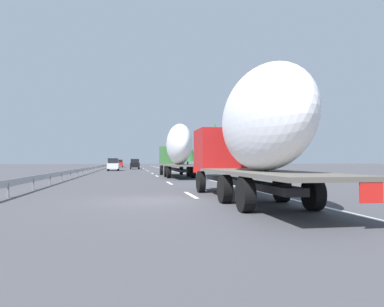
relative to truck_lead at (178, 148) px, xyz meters
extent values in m
plane|color=#424247|center=(19.57, 3.60, -2.77)|extent=(260.00, 260.00, 0.00)
cube|color=white|center=(-18.43, 1.80, -2.77)|extent=(3.20, 0.20, 0.01)
cube|color=white|center=(-9.42, 1.80, -2.77)|extent=(3.20, 0.20, 0.01)
cube|color=white|center=(2.58, 1.80, -2.77)|extent=(3.20, 0.20, 0.01)
cube|color=white|center=(9.97, 1.80, -2.77)|extent=(3.20, 0.20, 0.01)
cube|color=white|center=(20.47, 1.80, -2.77)|extent=(3.20, 0.20, 0.01)
cube|color=white|center=(27.48, 1.80, -2.77)|extent=(3.20, 0.20, 0.01)
cube|color=white|center=(41.47, 1.80, -2.77)|extent=(3.20, 0.20, 0.01)
cube|color=white|center=(37.69, 1.80, -2.77)|extent=(3.20, 0.20, 0.01)
cube|color=white|center=(61.12, 1.80, -2.77)|extent=(3.20, 0.20, 0.01)
cube|color=white|center=(80.39, 1.80, -2.77)|extent=(3.20, 0.20, 0.01)
cube|color=white|center=(24.57, -1.90, -2.77)|extent=(110.00, 0.20, 0.01)
cube|color=#387038|center=(5.22, 0.00, -0.62)|extent=(2.40, 2.50, 1.90)
cube|color=black|center=(6.32, 0.00, -0.12)|extent=(0.08, 2.12, 0.80)
cube|color=#262628|center=(1.99, 0.00, -2.10)|extent=(11.86, 0.70, 0.24)
cube|color=#59544C|center=(-1.23, 0.00, -1.63)|extent=(10.50, 2.50, 0.12)
ellipsoid|color=white|center=(-0.93, 0.00, 0.32)|extent=(7.97, 2.20, 3.78)
cube|color=red|center=(-6.45, -0.69, -1.87)|extent=(0.04, 0.56, 0.56)
cylinder|color=black|center=(5.22, 1.10, -2.25)|extent=(1.04, 0.30, 1.04)
cylinder|color=black|center=(5.22, -1.10, -2.25)|extent=(1.04, 0.30, 1.04)
cylinder|color=black|center=(-0.03, 1.10, -2.25)|extent=(1.04, 0.35, 1.04)
cylinder|color=black|center=(-0.03, -1.10, -2.25)|extent=(1.04, 0.35, 1.04)
cylinder|color=black|center=(-2.43, 1.10, -2.25)|extent=(1.04, 0.35, 1.04)
cylinder|color=black|center=(-2.43, -1.10, -2.25)|extent=(1.04, 0.35, 1.04)
cube|color=#B21919|center=(-17.24, 0.00, -0.62)|extent=(2.40, 2.50, 1.90)
cube|color=black|center=(-16.14, 0.00, -0.12)|extent=(0.08, 2.12, 0.80)
cube|color=#262628|center=(-20.13, 0.00, -2.10)|extent=(10.63, 0.70, 0.24)
cube|color=#59544C|center=(-23.02, 0.00, -1.63)|extent=(9.15, 2.50, 0.12)
ellipsoid|color=white|center=(-22.69, 0.00, 0.24)|extent=(7.03, 2.20, 3.61)
cube|color=red|center=(-27.56, -0.69, -1.87)|extent=(0.04, 0.56, 0.56)
cylinder|color=black|center=(-17.24, 1.10, -2.25)|extent=(1.04, 0.30, 1.04)
cylinder|color=black|center=(-17.24, -1.10, -2.25)|extent=(1.04, 0.30, 1.04)
cylinder|color=black|center=(-21.82, 1.10, -2.25)|extent=(1.04, 0.35, 1.04)
cylinder|color=black|center=(-21.82, -1.10, -2.25)|extent=(1.04, 0.35, 1.04)
cylinder|color=black|center=(-24.22, 1.10, -2.25)|extent=(1.04, 0.35, 1.04)
cylinder|color=black|center=(-24.22, -1.10, -2.25)|extent=(1.04, 0.35, 1.04)
cube|color=black|center=(34.55, 3.59, -2.03)|extent=(4.30, 1.73, 0.84)
cube|color=black|center=(34.23, 3.59, -1.24)|extent=(2.37, 1.53, 0.74)
cylinder|color=black|center=(35.89, 4.35, -2.45)|extent=(0.64, 0.22, 0.64)
cylinder|color=black|center=(35.89, 2.82, -2.45)|extent=(0.64, 0.22, 0.64)
cylinder|color=black|center=(33.22, 4.35, -2.45)|extent=(0.64, 0.22, 0.64)
cylinder|color=black|center=(33.22, 2.82, -2.45)|extent=(0.64, 0.22, 0.64)
cube|color=red|center=(56.20, 7.02, -2.03)|extent=(4.11, 1.77, 0.84)
cube|color=black|center=(55.89, 7.02, -1.28)|extent=(2.26, 1.56, 0.67)
cylinder|color=black|center=(57.48, 7.80, -2.45)|extent=(0.64, 0.22, 0.64)
cylinder|color=black|center=(57.48, 6.23, -2.45)|extent=(0.64, 0.22, 0.64)
cylinder|color=black|center=(54.92, 7.80, -2.45)|extent=(0.64, 0.22, 0.64)
cylinder|color=black|center=(54.92, 6.23, -2.45)|extent=(0.64, 0.22, 0.64)
cube|color=white|center=(23.68, 7.06, -2.03)|extent=(4.60, 1.71, 0.84)
cube|color=black|center=(23.34, 7.06, -1.22)|extent=(2.53, 1.50, 0.78)
cylinder|color=black|center=(25.11, 7.81, -2.45)|extent=(0.64, 0.22, 0.64)
cylinder|color=black|center=(25.11, 6.31, -2.45)|extent=(0.64, 0.22, 0.64)
cylinder|color=black|center=(22.26, 7.81, -2.45)|extent=(0.64, 0.22, 0.64)
cylinder|color=black|center=(22.26, 6.31, -2.45)|extent=(0.64, 0.22, 0.64)
cylinder|color=gray|center=(23.57, -3.10, -1.38)|extent=(0.10, 0.10, 2.78)
cube|color=#2D569E|center=(23.57, -3.10, 0.36)|extent=(0.06, 0.90, 0.70)
cylinder|color=#472D19|center=(13.54, -6.82, -1.82)|extent=(0.38, 0.38, 1.91)
cone|color=#286B2D|center=(13.54, -6.82, 1.56)|extent=(3.17, 3.17, 4.84)
cylinder|color=#472D19|center=(63.24, -7.61, -1.87)|extent=(0.35, 0.35, 1.80)
cone|color=#194C1E|center=(63.24, -7.61, 1.97)|extent=(3.32, 3.32, 5.87)
cylinder|color=#472D19|center=(22.95, -9.09, -2.10)|extent=(0.40, 0.40, 1.34)
cone|color=#1E5B23|center=(22.95, -9.09, 0.71)|extent=(3.19, 3.19, 4.26)
cylinder|color=#472D19|center=(0.38, -8.25, -2.05)|extent=(0.25, 0.25, 1.44)
cone|color=#286B2D|center=(0.38, -8.25, 1.48)|extent=(3.77, 3.77, 5.63)
cylinder|color=#472D19|center=(9.16, -9.90, -1.78)|extent=(0.27, 0.27, 1.98)
cone|color=#194C1E|center=(9.16, -9.90, 1.91)|extent=(3.36, 3.36, 5.41)
cylinder|color=#472D19|center=(32.35, -6.11, -2.06)|extent=(0.30, 0.30, 1.41)
cone|color=#286B2D|center=(32.35, -6.11, 0.90)|extent=(3.50, 3.50, 4.51)
cube|color=#9EA0A5|center=(22.57, 9.60, -2.17)|extent=(94.00, 0.06, 0.32)
cube|color=slate|center=(-18.30, 9.60, -2.47)|extent=(0.10, 0.10, 0.60)
cube|color=slate|center=(-14.21, 9.60, -2.47)|extent=(0.10, 0.10, 0.60)
cube|color=slate|center=(-10.13, 9.60, -2.47)|extent=(0.10, 0.10, 0.60)
cube|color=slate|center=(-6.04, 9.60, -2.47)|extent=(0.10, 0.10, 0.60)
cube|color=slate|center=(-1.95, 9.60, -2.47)|extent=(0.10, 0.10, 0.60)
cube|color=slate|center=(2.13, 9.60, -2.47)|extent=(0.10, 0.10, 0.60)
cube|color=slate|center=(6.22, 9.60, -2.47)|extent=(0.10, 0.10, 0.60)
cube|color=slate|center=(10.31, 9.60, -2.47)|extent=(0.10, 0.10, 0.60)
cube|color=slate|center=(14.39, 9.60, -2.47)|extent=(0.10, 0.10, 0.60)
cube|color=slate|center=(18.48, 9.60, -2.47)|extent=(0.10, 0.10, 0.60)
cube|color=slate|center=(22.57, 9.60, -2.47)|extent=(0.10, 0.10, 0.60)
cube|color=slate|center=(26.65, 9.60, -2.47)|extent=(0.10, 0.10, 0.60)
cube|color=slate|center=(30.74, 9.60, -2.47)|extent=(0.10, 0.10, 0.60)
cube|color=slate|center=(34.83, 9.60, -2.47)|extent=(0.10, 0.10, 0.60)
cube|color=slate|center=(38.92, 9.60, -2.47)|extent=(0.10, 0.10, 0.60)
cube|color=slate|center=(43.00, 9.60, -2.47)|extent=(0.10, 0.10, 0.60)
cube|color=slate|center=(47.09, 9.60, -2.47)|extent=(0.10, 0.10, 0.60)
cube|color=slate|center=(51.18, 9.60, -2.47)|extent=(0.10, 0.10, 0.60)
cube|color=slate|center=(55.26, 9.60, -2.47)|extent=(0.10, 0.10, 0.60)
cube|color=slate|center=(59.35, 9.60, -2.47)|extent=(0.10, 0.10, 0.60)
cube|color=slate|center=(63.44, 9.60, -2.47)|extent=(0.10, 0.10, 0.60)
cube|color=slate|center=(67.52, 9.60, -2.47)|extent=(0.10, 0.10, 0.60)
camera|label=1|loc=(-34.80, 4.54, -1.22)|focal=34.22mm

